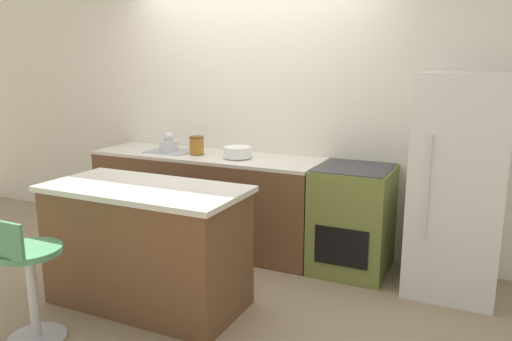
{
  "coord_description": "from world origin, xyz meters",
  "views": [
    {
      "loc": [
        2.1,
        -3.66,
        1.76
      ],
      "look_at": [
        0.49,
        -0.28,
        0.94
      ],
      "focal_mm": 35.0,
      "sensor_mm": 36.0,
      "label": 1
    }
  ],
  "objects_px": {
    "stool_chair": "(28,278)",
    "mixing_bowl": "(238,152)",
    "oven_range": "(352,219)",
    "kettle": "(169,144)",
    "refrigerator": "(457,185)"
  },
  "relations": [
    {
      "from": "oven_range",
      "to": "stool_chair",
      "type": "xyz_separation_m",
      "value": [
        -1.53,
        -2.0,
        -0.01
      ]
    },
    {
      "from": "oven_range",
      "to": "mixing_bowl",
      "type": "bearing_deg",
      "value": -178.3
    },
    {
      "from": "oven_range",
      "to": "kettle",
      "type": "bearing_deg",
      "value": -179.0
    },
    {
      "from": "stool_chair",
      "to": "refrigerator",
      "type": "bearing_deg",
      "value": 40.22
    },
    {
      "from": "oven_range",
      "to": "stool_chair",
      "type": "distance_m",
      "value": 2.52
    },
    {
      "from": "oven_range",
      "to": "mixing_bowl",
      "type": "xyz_separation_m",
      "value": [
        -1.08,
        -0.03,
        0.5
      ]
    },
    {
      "from": "mixing_bowl",
      "to": "oven_range",
      "type": "bearing_deg",
      "value": 1.7
    },
    {
      "from": "oven_range",
      "to": "refrigerator",
      "type": "distance_m",
      "value": 0.89
    },
    {
      "from": "oven_range",
      "to": "mixing_bowl",
      "type": "distance_m",
      "value": 1.19
    },
    {
      "from": "oven_range",
      "to": "stool_chair",
      "type": "bearing_deg",
      "value": -127.47
    },
    {
      "from": "oven_range",
      "to": "stool_chair",
      "type": "height_order",
      "value": "oven_range"
    },
    {
      "from": "kettle",
      "to": "refrigerator",
      "type": "bearing_deg",
      "value": 0.14
    },
    {
      "from": "refrigerator",
      "to": "mixing_bowl",
      "type": "distance_m",
      "value": 1.88
    },
    {
      "from": "oven_range",
      "to": "stool_chair",
      "type": "relative_size",
      "value": 1.06
    },
    {
      "from": "stool_chair",
      "to": "mixing_bowl",
      "type": "relative_size",
      "value": 3.33
    }
  ]
}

